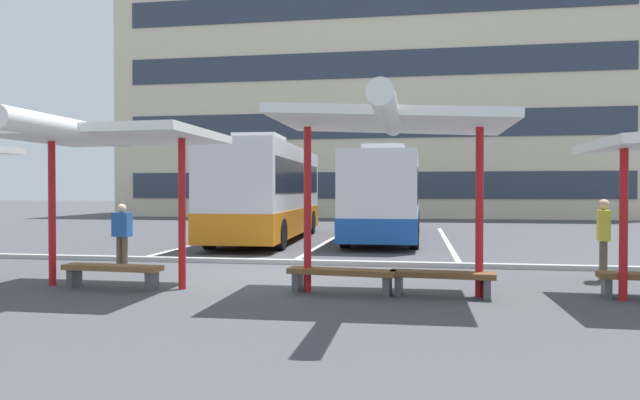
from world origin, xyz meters
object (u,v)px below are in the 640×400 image
object	(u,v)px
waiting_shelter_1	(108,138)
bench_3	(341,275)
waiting_passenger_1	(122,232)
waiting_shelter_2	(391,124)
coach_bus_1	(386,197)
bench_2	(112,271)
coach_bus_0	(268,193)
waiting_passenger_0	(604,233)
bench_4	(442,278)

from	to	relation	value
waiting_shelter_1	bench_3	size ratio (longest dim) A/B	2.37
bench_3	waiting_passenger_1	xyz separation A→B (m)	(-5.64, 2.50, 0.54)
waiting_shelter_2	coach_bus_1	bearing A→B (deg)	93.34
coach_bus_1	waiting_shelter_2	bearing A→B (deg)	-86.66
bench_3	coach_bus_1	bearing A→B (deg)	89.12
bench_2	waiting_shelter_2	distance (m)	5.98
waiting_shelter_1	waiting_passenger_1	world-z (taller)	waiting_shelter_1
waiting_shelter_1	coach_bus_0	bearing A→B (deg)	88.58
waiting_shelter_1	waiting_passenger_1	xyz separation A→B (m)	(-1.21, 2.78, -1.99)
bench_3	waiting_passenger_0	xyz separation A→B (m)	(5.19, 2.37, 0.65)
waiting_shelter_2	coach_bus_0	bearing A→B (deg)	114.92
coach_bus_0	waiting_passenger_0	world-z (taller)	coach_bus_0
coach_bus_0	bench_4	distance (m)	12.37
waiting_shelter_1	waiting_passenger_0	xyz separation A→B (m)	(9.61, 2.65, -1.88)
coach_bus_0	bench_3	bearing A→B (deg)	-68.78
bench_4	bench_2	bearing A→B (deg)	-179.12
bench_2	waiting_shelter_2	xyz separation A→B (m)	(5.33, -0.04, 2.72)
bench_3	waiting_passenger_0	size ratio (longest dim) A/B	1.19
bench_3	bench_2	bearing A→B (deg)	-178.14
coach_bus_0	waiting_passenger_0	xyz separation A→B (m)	(9.34, -8.33, -0.78)
bench_4	waiting_passenger_1	world-z (taller)	waiting_passenger_1
waiting_shelter_2	bench_4	distance (m)	2.87
bench_2	waiting_shelter_1	bearing A→B (deg)	-90.00
bench_4	waiting_passenger_1	bearing A→B (deg)	161.07
waiting_passenger_0	coach_bus_0	bearing A→B (deg)	138.27
waiting_passenger_1	waiting_passenger_0	bearing A→B (deg)	-0.72
waiting_shelter_2	bench_3	world-z (taller)	waiting_shelter_2
waiting_passenger_0	waiting_passenger_1	distance (m)	10.82
bench_3	waiting_passenger_1	bearing A→B (deg)	156.07
bench_2	bench_4	xyz separation A→B (m)	(6.23, 0.10, -0.00)
coach_bus_0	bench_4	world-z (taller)	coach_bus_0
bench_2	bench_4	distance (m)	6.23
waiting_shelter_2	waiting_passenger_1	bearing A→B (deg)	157.70
waiting_passenger_0	waiting_passenger_1	world-z (taller)	waiting_passenger_0
coach_bus_1	waiting_passenger_1	distance (m)	11.21
bench_4	bench_3	bearing A→B (deg)	178.45
coach_bus_1	waiting_passenger_0	distance (m)	10.92
waiting_passenger_0	waiting_shelter_2	bearing A→B (deg)	-149.29
coach_bus_0	coach_bus_1	size ratio (longest dim) A/B	0.96
waiting_shelter_1	bench_4	distance (m)	6.73
coach_bus_1	waiting_passenger_1	bearing A→B (deg)	-121.37
bench_4	waiting_passenger_0	world-z (taller)	waiting_passenger_0
coach_bus_1	waiting_passenger_0	size ratio (longest dim) A/B	6.23
coach_bus_1	bench_4	xyz separation A→B (m)	(1.61, -12.10, -1.27)
coach_bus_1	waiting_passenger_1	size ratio (longest dim) A/B	6.80
coach_bus_1	waiting_shelter_1	size ratio (longest dim) A/B	2.21
coach_bus_1	bench_4	world-z (taller)	coach_bus_1
waiting_shelter_2	waiting_passenger_1	world-z (taller)	waiting_shelter_2
coach_bus_1	waiting_shelter_1	bearing A→B (deg)	-110.50
waiting_passenger_1	waiting_shelter_1	bearing A→B (deg)	-66.47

